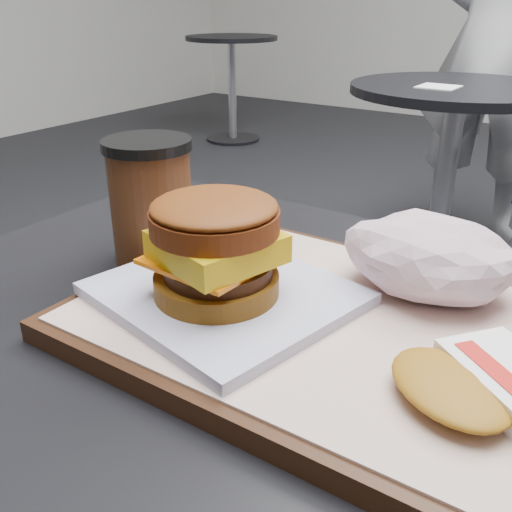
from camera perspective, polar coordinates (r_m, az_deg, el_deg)
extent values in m
cube|color=black|center=(0.45, 4.31, -12.08)|extent=(0.80, 0.60, 0.04)
cube|color=black|center=(0.46, 6.55, -6.84)|extent=(0.38, 0.28, 0.02)
cube|color=beige|center=(0.46, 6.61, -5.77)|extent=(0.36, 0.26, 0.00)
cube|color=silver|center=(0.47, -3.17, -3.76)|extent=(0.22, 0.21, 0.01)
cylinder|color=brown|center=(0.46, -3.96, -2.76)|extent=(0.12, 0.12, 0.02)
cylinder|color=#331607|center=(0.45, -3.81, -1.25)|extent=(0.10, 0.10, 0.01)
cube|color=orange|center=(0.45, -4.29, -0.13)|extent=(0.09, 0.09, 0.00)
cube|color=gold|center=(0.44, -3.94, 0.99)|extent=(0.10, 0.10, 0.02)
cylinder|color=#672B0E|center=(0.43, -4.17, 3.52)|extent=(0.12, 0.12, 0.02)
ellipsoid|color=brown|center=(0.43, -4.22, 4.94)|extent=(0.12, 0.12, 0.02)
cube|color=white|center=(0.40, 24.22, -11.43)|extent=(0.10, 0.10, 0.02)
cube|color=red|center=(0.38, 24.01, -11.45)|extent=(0.08, 0.07, 0.00)
ellipsoid|color=#AC751B|center=(0.37, 18.83, -12.25)|extent=(0.11, 0.10, 0.01)
cylinder|color=#442210|center=(0.58, -10.40, 4.85)|extent=(0.08, 0.08, 0.11)
cylinder|color=black|center=(0.56, -10.89, 10.91)|extent=(0.09, 0.09, 0.01)
cylinder|color=black|center=(2.27, 16.97, -2.84)|extent=(0.44, 0.44, 0.02)
cylinder|color=#A5A5AA|center=(2.14, 18.16, 5.77)|extent=(0.07, 0.07, 0.70)
cylinder|color=black|center=(2.05, 19.53, 15.42)|extent=(0.70, 0.70, 0.03)
cube|color=white|center=(1.97, 17.80, 15.81)|extent=(0.12, 0.12, 0.00)
imported|color=silver|center=(2.70, 22.82, 19.07)|extent=(0.62, 0.41, 1.67)
cylinder|color=black|center=(4.47, -2.30, 11.65)|extent=(0.40, 0.40, 0.02)
cylinder|color=#A5A5AA|center=(4.41, -2.38, 16.21)|extent=(0.06, 0.06, 0.70)
cylinder|color=black|center=(4.37, -2.47, 20.95)|extent=(0.66, 0.66, 0.03)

